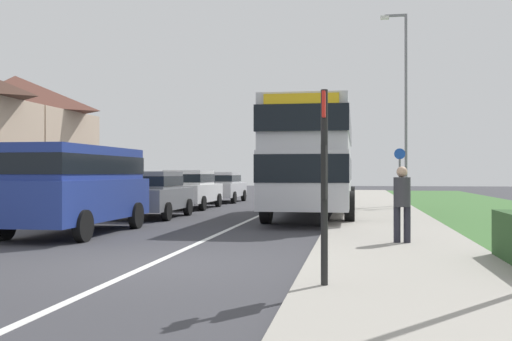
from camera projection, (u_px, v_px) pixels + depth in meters
The scene contains 12 objects.
ground_plane at pixel (150, 265), 9.99m from camera, with size 120.00×120.00×0.00m, color #38383D.
lane_marking_centre at pixel (241, 224), 17.89m from camera, with size 0.14×60.00×0.01m, color silver.
pavement_near_side at pixel (388, 231), 15.22m from camera, with size 3.20×68.00×0.12m, color #9E998E.
double_decker_bus at pixel (314, 155), 20.55m from camera, with size 2.80×9.80×3.70m.
parked_van_blue at pixel (77, 182), 15.04m from camera, with size 2.11×5.27×2.19m.
parked_car_grey at pixel (152, 192), 20.36m from camera, with size 2.01×3.96×1.58m.
parked_car_white at pixel (190, 187), 25.61m from camera, with size 1.96×4.49×1.64m.
parked_car_silver at pixel (222, 186), 31.13m from camera, with size 2.01×4.34×1.56m.
pedestrian_at_stop at pixel (402, 201), 12.16m from camera, with size 0.34×0.34×1.67m.
bus_stop_sign at pixel (324, 173), 7.59m from camera, with size 0.09×0.52×2.60m.
cycle_route_sign at pixel (400, 175), 24.09m from camera, with size 0.44×0.08×2.52m.
street_lamp_mid at pixel (404, 98), 25.93m from camera, with size 1.14×0.20×8.43m.
Camera 1 is at (3.39, -9.57, 1.55)m, focal length 41.97 mm.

